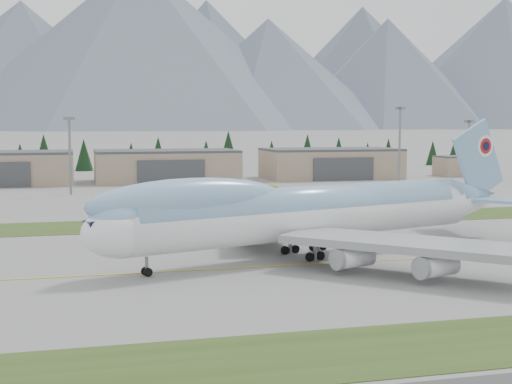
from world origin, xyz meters
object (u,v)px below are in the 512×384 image
object	(u,v)px
boeing_747_freighter	(307,211)
service_vehicle_b	(272,188)
service_vehicle_a	(135,189)
service_vehicle_c	(404,184)
hangar_center	(166,166)
hangar_right	(331,163)

from	to	relation	value
boeing_747_freighter	service_vehicle_b	xyz separation A→B (m)	(25.22, 110.51, -6.87)
service_vehicle_a	service_vehicle_c	xyz separation A→B (m)	(86.63, -5.70, 0.00)
boeing_747_freighter	service_vehicle_c	world-z (taller)	boeing_747_freighter
hangar_center	service_vehicle_b	world-z (taller)	hangar_center
hangar_center	service_vehicle_c	bearing A→B (deg)	-23.13
hangar_right	service_vehicle_a	world-z (taller)	hangar_right
hangar_right	service_vehicle_c	distance (m)	34.92
hangar_right	service_vehicle_a	size ratio (longest dim) A/B	11.98
boeing_747_freighter	service_vehicle_a	bearing A→B (deg)	80.16
hangar_right	service_vehicle_b	distance (m)	46.38
hangar_center	service_vehicle_a	size ratio (longest dim) A/B	11.98
service_vehicle_b	service_vehicle_c	xyz separation A→B (m)	(45.42, 2.03, 0.00)
boeing_747_freighter	service_vehicle_a	size ratio (longest dim) A/B	19.66
boeing_747_freighter	hangar_right	world-z (taller)	boeing_747_freighter
service_vehicle_a	service_vehicle_c	bearing A→B (deg)	5.62
hangar_center	service_vehicle_b	xyz separation A→B (m)	(28.49, -33.60, -5.39)
boeing_747_freighter	service_vehicle_a	distance (m)	119.51
boeing_747_freighter	hangar_right	size ratio (longest dim) A/B	1.64
service_vehicle_b	service_vehicle_c	size ratio (longest dim) A/B	0.82
hangar_center	service_vehicle_b	distance (m)	44.39
boeing_747_freighter	hangar_center	size ratio (longest dim) A/B	1.64
hangar_center	hangar_right	world-z (taller)	same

